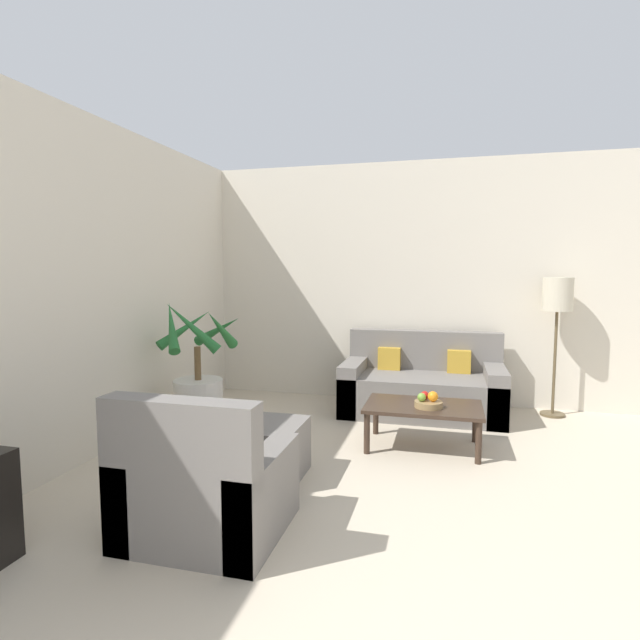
% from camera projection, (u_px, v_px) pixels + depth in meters
% --- Properties ---
extents(wall_back, '(8.04, 0.06, 2.70)m').
position_uv_depth(wall_back, '(498.00, 284.00, 5.41)').
color(wall_back, beige).
rests_on(wall_back, ground_plane).
extents(wall_left, '(0.06, 7.86, 2.70)m').
position_uv_depth(wall_left, '(5.00, 292.00, 3.18)').
color(wall_left, beige).
rests_on(wall_left, ground_plane).
extents(potted_palm, '(0.79, 0.77, 1.24)m').
position_uv_depth(potted_palm, '(198.00, 387.00, 4.62)').
color(potted_palm, beige).
rests_on(potted_palm, ground_plane).
extents(sofa_loveseat, '(1.63, 0.85, 0.84)m').
position_uv_depth(sofa_loveseat, '(422.00, 387.00, 5.21)').
color(sofa_loveseat, slate).
rests_on(sofa_loveseat, ground_plane).
extents(floor_lamp, '(0.29, 0.29, 1.42)m').
position_uv_depth(floor_lamp, '(557.00, 302.00, 5.03)').
color(floor_lamp, brown).
rests_on(floor_lamp, ground_plane).
extents(coffee_table, '(0.96, 0.60, 0.37)m').
position_uv_depth(coffee_table, '(423.00, 410.00, 4.18)').
color(coffee_table, '#38281E').
rests_on(coffee_table, ground_plane).
extents(fruit_bowl, '(0.23, 0.23, 0.05)m').
position_uv_depth(fruit_bowl, '(428.00, 404.00, 4.10)').
color(fruit_bowl, '#997A4C').
rests_on(fruit_bowl, coffee_table).
extents(apple_red, '(0.07, 0.07, 0.07)m').
position_uv_depth(apple_red, '(425.00, 395.00, 4.16)').
color(apple_red, red).
rests_on(apple_red, fruit_bowl).
extents(apple_green, '(0.07, 0.07, 0.07)m').
position_uv_depth(apple_green, '(422.00, 397.00, 4.09)').
color(apple_green, olive).
rests_on(apple_green, fruit_bowl).
extents(orange_fruit, '(0.09, 0.09, 0.09)m').
position_uv_depth(orange_fruit, '(433.00, 396.00, 4.08)').
color(orange_fruit, orange).
rests_on(orange_fruit, fruit_bowl).
extents(armchair, '(0.84, 0.76, 0.85)m').
position_uv_depth(armchair, '(205.00, 489.00, 2.80)').
color(armchair, slate).
rests_on(armchair, ground_plane).
extents(ottoman, '(0.54, 0.53, 0.40)m').
position_uv_depth(ottoman, '(265.00, 450.00, 3.60)').
color(ottoman, slate).
rests_on(ottoman, ground_plane).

